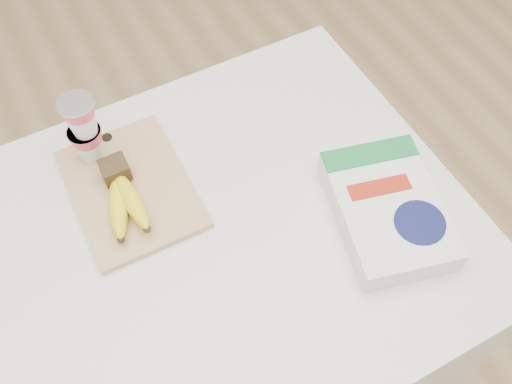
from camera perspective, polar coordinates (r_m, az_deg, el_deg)
room at (r=0.57m, az=-17.91°, el=17.52°), size 4.00×4.00×4.00m
table at (r=1.36m, az=-7.27°, el=-14.50°), size 1.10×0.73×0.82m
cutting_board at (r=1.05m, az=-12.43°, el=0.34°), size 0.21×0.28×0.01m
bananas at (r=1.01m, az=-13.18°, el=-0.42°), size 0.08×0.17×0.05m
yogurt_stack at (r=1.04m, az=-16.83°, el=6.07°), size 0.07×0.06×0.15m
cereal_box at (r=1.00m, az=13.03°, el=-1.73°), size 0.23×0.29×0.06m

